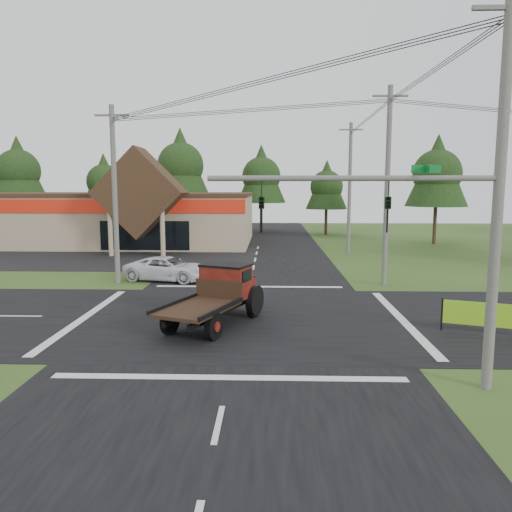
{
  "coord_description": "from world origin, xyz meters",
  "views": [
    {
      "loc": [
        1.27,
        -21.45,
        5.75
      ],
      "look_at": [
        0.48,
        4.32,
        2.2
      ],
      "focal_mm": 35.0,
      "sensor_mm": 36.0,
      "label": 1
    }
  ],
  "objects": [
    {
      "name": "road_ew",
      "position": [
        0.0,
        0.0,
        0.01
      ],
      "size": [
        120.0,
        12.0,
        0.02
      ],
      "primitive_type": "cube",
      "color": "black",
      "rests_on": "ground"
    },
    {
      "name": "white_pickup",
      "position": [
        -5.15,
        8.97,
        0.74
      ],
      "size": [
        5.74,
        3.59,
        1.48
      ],
      "primitive_type": "imported",
      "rotation": [
        0.0,
        0.0,
        1.34
      ],
      "color": "white",
      "rests_on": "ground"
    },
    {
      "name": "tree_row_c",
      "position": [
        -10.0,
        41.0,
        8.72
      ],
      "size": [
        7.28,
        7.28,
        13.13
      ],
      "color": "#332316",
      "rests_on": "ground"
    },
    {
      "name": "traffic_signal_mast",
      "position": [
        5.82,
        -7.5,
        4.43
      ],
      "size": [
        8.12,
        0.24,
        7.0
      ],
      "color": "#595651",
      "rests_on": "ground"
    },
    {
      "name": "road_ns",
      "position": [
        0.0,
        0.0,
        0.01
      ],
      "size": [
        12.0,
        120.0,
        0.02
      ],
      "primitive_type": "cube",
      "color": "black",
      "rests_on": "ground"
    },
    {
      "name": "antique_flatbed_truck",
      "position": [
        -1.14,
        -1.24,
        1.25
      ],
      "size": [
        4.36,
        6.4,
        2.5
      ],
      "primitive_type": null,
      "rotation": [
        0.0,
        0.0,
        -0.38
      ],
      "color": "#530B0C",
      "rests_on": "ground"
    },
    {
      "name": "parking_apron",
      "position": [
        -14.0,
        19.0,
        0.01
      ],
      "size": [
        28.0,
        14.0,
        0.02
      ],
      "primitive_type": "cube",
      "color": "black",
      "rests_on": "ground"
    },
    {
      "name": "roadside_banner",
      "position": [
        9.98,
        -2.24,
        0.66
      ],
      "size": [
        3.72,
        1.38,
        1.33
      ],
      "primitive_type": null,
      "rotation": [
        0.0,
        0.0,
        -0.33
      ],
      "color": "#76B918",
      "rests_on": "ground"
    },
    {
      "name": "tree_row_e",
      "position": [
        8.0,
        40.0,
        6.03
      ],
      "size": [
        5.04,
        5.04,
        9.09
      ],
      "color": "#332316",
      "rests_on": "ground"
    },
    {
      "name": "utility_pole_nw",
      "position": [
        -8.0,
        8.0,
        5.39
      ],
      "size": [
        2.0,
        0.3,
        10.5
      ],
      "color": "#595651",
      "rests_on": "ground"
    },
    {
      "name": "tree_row_d",
      "position": [
        0.0,
        42.0,
        7.38
      ],
      "size": [
        6.16,
        6.16,
        11.11
      ],
      "color": "#332316",
      "rests_on": "ground"
    },
    {
      "name": "tree_side_ne",
      "position": [
        18.0,
        30.0,
        7.38
      ],
      "size": [
        6.16,
        6.16,
        11.11
      ],
      "color": "#332316",
      "rests_on": "ground"
    },
    {
      "name": "utility_pole_n",
      "position": [
        8.0,
        22.0,
        5.74
      ],
      "size": [
        2.0,
        0.3,
        11.2
      ],
      "color": "#595651",
      "rests_on": "ground"
    },
    {
      "name": "utility_pole_nr",
      "position": [
        7.5,
        -7.5,
        5.64
      ],
      "size": [
        2.0,
        0.3,
        11.0
      ],
      "color": "#595651",
      "rests_on": "ground"
    },
    {
      "name": "utility_pole_ne",
      "position": [
        8.0,
        8.0,
        5.89
      ],
      "size": [
        2.0,
        0.3,
        11.5
      ],
      "color": "#595651",
      "rests_on": "ground"
    },
    {
      "name": "ground",
      "position": [
        0.0,
        0.0,
        0.0
      ],
      "size": [
        120.0,
        120.0,
        0.0
      ],
      "primitive_type": "plane",
      "color": "#30491A",
      "rests_on": "ground"
    },
    {
      "name": "cvs_building",
      "position": [
        -15.7,
        29.57,
        2.78
      ],
      "size": [
        30.4,
        18.2,
        9.19
      ],
      "color": "tan",
      "rests_on": "ground"
    },
    {
      "name": "tree_row_a",
      "position": [
        -30.0,
        40.0,
        8.05
      ],
      "size": [
        6.72,
        6.72,
        12.12
      ],
      "color": "#332316",
      "rests_on": "ground"
    },
    {
      "name": "tree_row_b",
      "position": [
        -20.0,
        42.0,
        6.7
      ],
      "size": [
        5.6,
        5.6,
        10.1
      ],
      "color": "#332316",
      "rests_on": "ground"
    }
  ]
}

